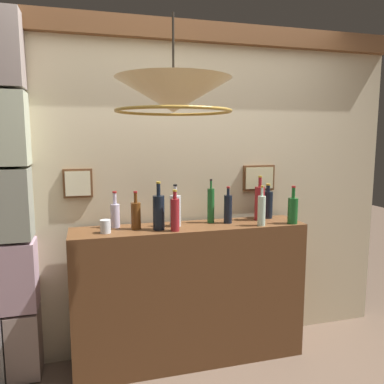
% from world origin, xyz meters
% --- Properties ---
extents(panelled_rear_partition, '(3.43, 0.15, 2.46)m').
position_xyz_m(panelled_rear_partition, '(0.00, 1.10, 1.31)').
color(panelled_rear_partition, beige).
rests_on(panelled_rear_partition, ground).
extents(bar_shelf_unit, '(1.66, 0.35, 1.01)m').
position_xyz_m(bar_shelf_unit, '(0.00, 0.84, 0.51)').
color(bar_shelf_unit, brown).
rests_on(bar_shelf_unit, ground).
extents(liquor_bottle_scotch, '(0.08, 0.08, 0.27)m').
position_xyz_m(liquor_bottle_scotch, '(0.65, 0.95, 1.12)').
color(liquor_bottle_scotch, black).
rests_on(liquor_bottle_scotch, bar_shelf_unit).
extents(liquor_bottle_port, '(0.08, 0.08, 0.33)m').
position_xyz_m(liquor_bottle_port, '(-0.23, 0.79, 1.14)').
color(liquor_bottle_port, black).
rests_on(liquor_bottle_port, bar_shelf_unit).
extents(liquor_bottle_vodka, '(0.05, 0.05, 0.32)m').
position_xyz_m(liquor_bottle_vodka, '(0.17, 0.91, 1.14)').
color(liquor_bottle_vodka, '#1B5725').
rests_on(liquor_bottle_vodka, bar_shelf_unit).
extents(liquor_bottle_gin, '(0.06, 0.06, 0.28)m').
position_xyz_m(liquor_bottle_gin, '(-0.14, 0.73, 1.13)').
color(liquor_bottle_gin, maroon).
rests_on(liquor_bottle_gin, bar_shelf_unit).
extents(liquor_bottle_rye, '(0.08, 0.08, 0.30)m').
position_xyz_m(liquor_bottle_rye, '(-0.10, 0.87, 1.13)').
color(liquor_bottle_rye, silver).
rests_on(liquor_bottle_rye, bar_shelf_unit).
extents(liquor_bottle_brandy, '(0.06, 0.06, 0.25)m').
position_xyz_m(liquor_bottle_brandy, '(-0.51, 0.94, 1.10)').
color(liquor_bottle_brandy, silver).
rests_on(liquor_bottle_brandy, bar_shelf_unit).
extents(liquor_bottle_mezcal, '(0.06, 0.06, 0.27)m').
position_xyz_m(liquor_bottle_mezcal, '(0.29, 0.86, 1.12)').
color(liquor_bottle_mezcal, black).
rests_on(liquor_bottle_mezcal, bar_shelf_unit).
extents(liquor_bottle_sherry, '(0.07, 0.07, 0.26)m').
position_xyz_m(liquor_bottle_sherry, '(-0.38, 0.85, 1.11)').
color(liquor_bottle_sherry, '#5F3412').
rests_on(liquor_bottle_sherry, bar_shelf_unit).
extents(liquor_bottle_amaro, '(0.06, 0.06, 0.29)m').
position_xyz_m(liquor_bottle_amaro, '(0.49, 0.72, 1.12)').
color(liquor_bottle_amaro, silver).
rests_on(liquor_bottle_amaro, bar_shelf_unit).
extents(liquor_bottle_whiskey, '(0.07, 0.07, 0.34)m').
position_xyz_m(liquor_bottle_whiskey, '(0.56, 0.90, 1.15)').
color(liquor_bottle_whiskey, maroon).
rests_on(liquor_bottle_whiskey, bar_shelf_unit).
extents(liquor_bottle_vermouth, '(0.07, 0.07, 0.28)m').
position_xyz_m(liquor_bottle_vermouth, '(0.74, 0.72, 1.11)').
color(liquor_bottle_vermouth, '#1A5822').
rests_on(liquor_bottle_vermouth, bar_shelf_unit).
extents(glass_tumbler_rocks, '(0.07, 0.07, 0.09)m').
position_xyz_m(glass_tumbler_rocks, '(-0.59, 0.80, 1.06)').
color(glass_tumbler_rocks, silver).
rests_on(glass_tumbler_rocks, bar_shelf_unit).
extents(pendant_lamp, '(0.60, 0.60, 0.49)m').
position_xyz_m(pendant_lamp, '(-0.25, 0.23, 1.84)').
color(pendant_lamp, beige).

